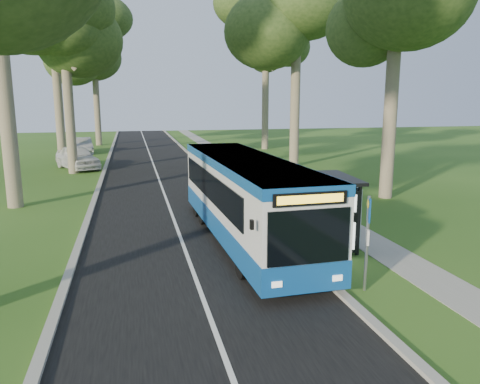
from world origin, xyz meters
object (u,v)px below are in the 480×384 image
at_px(bus, 246,199).
at_px(bus_shelter, 338,199).
at_px(litter_bin, 310,216).
at_px(bus_stop_sign, 368,233).
at_px(car_silver, 83,145).
at_px(car_white, 77,157).

bearing_deg(bus, bus_shelter, -29.85).
bearing_deg(litter_bin, bus_stop_sign, -97.23).
relative_size(bus, bus_stop_sign, 4.42).
height_order(bus_stop_sign, car_silver, bus_stop_sign).
xyz_separation_m(bus, bus_stop_sign, (2.02, -5.01, 0.05)).
bearing_deg(bus_shelter, car_white, 120.70).
xyz_separation_m(car_white, car_silver, (-0.56, 10.52, -0.14)).
relative_size(bus, bus_shelter, 3.88).
bearing_deg(bus, litter_bin, 14.35).
height_order(bus_shelter, car_white, bus_shelter).
bearing_deg(car_white, bus_stop_sign, -92.94).
bearing_deg(bus, car_white, 109.41).
distance_m(bus_stop_sign, litter_bin, 5.96).
relative_size(litter_bin, car_white, 0.22).
bearing_deg(car_white, bus_shelter, -87.98).
height_order(bus_shelter, litter_bin, bus_shelter).
xyz_separation_m(bus_shelter, car_white, (-10.46, 21.08, -0.85)).
bearing_deg(car_silver, bus_stop_sign, -83.47).
bearing_deg(bus_stop_sign, bus, 130.63).
relative_size(bus_stop_sign, car_white, 0.52).
xyz_separation_m(bus, car_silver, (-8.20, 30.10, -0.83)).
height_order(car_white, car_silver, car_white).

